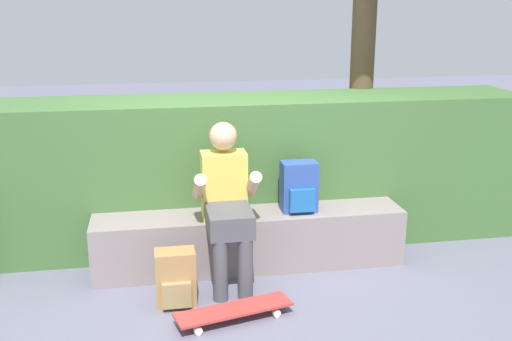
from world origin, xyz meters
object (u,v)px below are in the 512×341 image
at_px(bench_main, 250,240).
at_px(backpack_on_ground, 176,279).
at_px(skateboard_near_person, 234,310).
at_px(person_skater, 226,199).
at_px(backpack_on_bench, 299,187).

height_order(bench_main, backpack_on_ground, bench_main).
xyz_separation_m(skateboard_near_person, backpack_on_ground, (-0.37, 0.30, 0.12)).
xyz_separation_m(person_skater, backpack_on_bench, (0.61, 0.20, -0.00)).
bearing_deg(skateboard_near_person, backpack_on_ground, 141.18).
relative_size(person_skater, backpack_on_bench, 3.02).
xyz_separation_m(bench_main, person_skater, (-0.21, -0.21, 0.43)).
bearing_deg(person_skater, backpack_on_ground, -141.86).
bearing_deg(skateboard_near_person, person_skater, 86.70).
distance_m(bench_main, skateboard_near_person, 0.87).
distance_m(person_skater, skateboard_near_person, 0.85).
bearing_deg(bench_main, backpack_on_ground, -139.55).
distance_m(person_skater, backpack_on_bench, 0.64).
xyz_separation_m(bench_main, backpack_on_bench, (0.39, -0.01, 0.42)).
distance_m(bench_main, person_skater, 0.52).
xyz_separation_m(bench_main, skateboard_near_person, (-0.25, -0.82, -0.15)).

